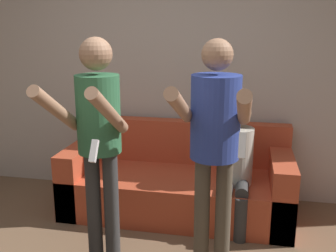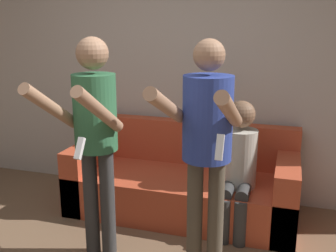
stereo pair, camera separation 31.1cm
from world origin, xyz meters
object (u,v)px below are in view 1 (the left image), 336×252
person_standing_right (215,134)px  person_standing_left (98,129)px  couch (178,183)px  person_seated (236,160)px

person_standing_right → person_standing_left: bearing=179.9°
couch → person_standing_left: (-0.41, -0.95, 0.76)m
person_standing_left → person_seated: size_ratio=1.47×
couch → person_standing_left: person_standing_left is taller
couch → person_standing_left: bearing=-113.2°
person_standing_right → person_seated: size_ratio=1.47×
couch → person_standing_left: size_ratio=1.25×
person_standing_left → person_standing_right: 0.81m
couch → person_seated: size_ratio=1.84×
person_standing_left → person_seated: person_standing_left is taller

